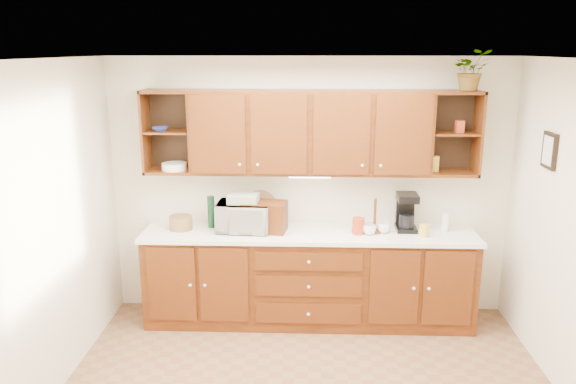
# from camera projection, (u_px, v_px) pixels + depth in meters

# --- Properties ---
(ceiling) EXTENTS (4.00, 4.00, 0.00)m
(ceiling) POSITION_uv_depth(u_px,v_px,m) (311.00, 60.00, 3.65)
(ceiling) COLOR white
(ceiling) RESTS_ON back_wall
(back_wall) EXTENTS (4.00, 0.00, 4.00)m
(back_wall) POSITION_uv_depth(u_px,v_px,m) (309.00, 188.00, 5.66)
(back_wall) COLOR beige
(back_wall) RESTS_ON floor
(left_wall) EXTENTS (0.00, 3.50, 3.50)m
(left_wall) POSITION_uv_depth(u_px,v_px,m) (32.00, 244.00, 4.04)
(left_wall) COLOR beige
(left_wall) RESTS_ON floor
(base_cabinets) EXTENTS (3.20, 0.60, 0.90)m
(base_cabinets) POSITION_uv_depth(u_px,v_px,m) (309.00, 278.00, 5.59)
(base_cabinets) COLOR #351706
(base_cabinets) RESTS_ON floor
(countertop) EXTENTS (3.24, 0.64, 0.04)m
(countertop) POSITION_uv_depth(u_px,v_px,m) (309.00, 234.00, 5.46)
(countertop) COLOR white
(countertop) RESTS_ON base_cabinets
(upper_cabinets) EXTENTS (3.20, 0.33, 0.80)m
(upper_cabinets) POSITION_uv_depth(u_px,v_px,m) (311.00, 132.00, 5.36)
(upper_cabinets) COLOR #351706
(upper_cabinets) RESTS_ON back_wall
(undercabinet_light) EXTENTS (0.40, 0.05, 0.02)m
(undercabinet_light) POSITION_uv_depth(u_px,v_px,m) (310.00, 176.00, 5.41)
(undercabinet_light) COLOR white
(undercabinet_light) RESTS_ON upper_cabinets
(framed_picture) EXTENTS (0.03, 0.24, 0.30)m
(framed_picture) POSITION_uv_depth(u_px,v_px,m) (550.00, 151.00, 4.63)
(framed_picture) COLOR black
(framed_picture) RESTS_ON right_wall
(wicker_basket) EXTENTS (0.27, 0.27, 0.13)m
(wicker_basket) POSITION_uv_depth(u_px,v_px,m) (181.00, 223.00, 5.52)
(wicker_basket) COLOR brown
(wicker_basket) RESTS_ON countertop
(microwave) EXTENTS (0.53, 0.37, 0.28)m
(microwave) POSITION_uv_depth(u_px,v_px,m) (244.00, 217.00, 5.45)
(microwave) COLOR beige
(microwave) RESTS_ON countertop
(towel_stack) EXTENTS (0.30, 0.23, 0.09)m
(towel_stack) POSITION_uv_depth(u_px,v_px,m) (243.00, 198.00, 5.41)
(towel_stack) COLOR #DBCB67
(towel_stack) RESTS_ON microwave
(wine_bottle) EXTENTS (0.08, 0.08, 0.32)m
(wine_bottle) POSITION_uv_depth(u_px,v_px,m) (211.00, 212.00, 5.55)
(wine_bottle) COLOR black
(wine_bottle) RESTS_ON countertop
(woven_tray) EXTENTS (0.37, 0.13, 0.36)m
(woven_tray) POSITION_uv_depth(u_px,v_px,m) (260.00, 225.00, 5.63)
(woven_tray) COLOR brown
(woven_tray) RESTS_ON countertop
(bread_box) EXTENTS (0.45, 0.32, 0.29)m
(bread_box) POSITION_uv_depth(u_px,v_px,m) (264.00, 217.00, 5.44)
(bread_box) COLOR #351706
(bread_box) RESTS_ON countertop
(mug_tree) EXTENTS (0.28, 0.29, 0.34)m
(mug_tree) POSITION_uv_depth(u_px,v_px,m) (374.00, 227.00, 5.42)
(mug_tree) COLOR #351706
(mug_tree) RESTS_ON countertop
(canister_red) EXTENTS (0.15, 0.15, 0.16)m
(canister_red) POSITION_uv_depth(u_px,v_px,m) (358.00, 226.00, 5.38)
(canister_red) COLOR #AB3218
(canister_red) RESTS_ON countertop
(canister_white) EXTENTS (0.09, 0.09, 0.19)m
(canister_white) POSITION_uv_depth(u_px,v_px,m) (445.00, 222.00, 5.45)
(canister_white) COLOR white
(canister_white) RESTS_ON countertop
(canister_yellow) EXTENTS (0.12, 0.12, 0.11)m
(canister_yellow) POSITION_uv_depth(u_px,v_px,m) (424.00, 231.00, 5.30)
(canister_yellow) COLOR gold
(canister_yellow) RESTS_ON countertop
(coffee_maker) EXTENTS (0.20, 0.26, 0.37)m
(coffee_maker) POSITION_uv_depth(u_px,v_px,m) (406.00, 212.00, 5.48)
(coffee_maker) COLOR black
(coffee_maker) RESTS_ON countertop
(bowl_stack) EXTENTS (0.18, 0.18, 0.04)m
(bowl_stack) POSITION_uv_depth(u_px,v_px,m) (160.00, 129.00, 5.38)
(bowl_stack) COLOR navy
(bowl_stack) RESTS_ON upper_cabinets
(plate_stack) EXTENTS (0.29, 0.29, 0.07)m
(plate_stack) POSITION_uv_depth(u_px,v_px,m) (174.00, 166.00, 5.46)
(plate_stack) COLOR white
(plate_stack) RESTS_ON upper_cabinets
(pantry_box_yellow) EXTENTS (0.10, 0.09, 0.15)m
(pantry_box_yellow) POSITION_uv_depth(u_px,v_px,m) (433.00, 164.00, 5.38)
(pantry_box_yellow) COLOR gold
(pantry_box_yellow) RESTS_ON upper_cabinets
(pantry_box_red) EXTENTS (0.08, 0.07, 0.11)m
(pantry_box_red) POSITION_uv_depth(u_px,v_px,m) (460.00, 126.00, 5.27)
(pantry_box_red) COLOR #AB3218
(pantry_box_red) RESTS_ON upper_cabinets
(potted_plant) EXTENTS (0.36, 0.32, 0.37)m
(potted_plant) POSITION_uv_depth(u_px,v_px,m) (471.00, 70.00, 5.10)
(potted_plant) COLOR #999999
(potted_plant) RESTS_ON upper_cabinets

